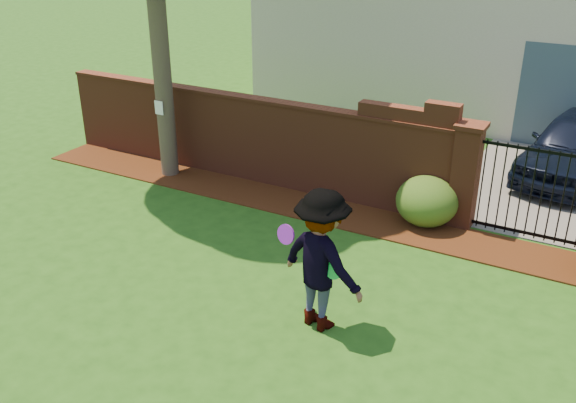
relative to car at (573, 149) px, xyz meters
The scene contains 12 objects.
ground 8.12m from the car, 118.16° to the right, with size 80.00×80.00×0.01m, color #214C13.
mulch_bed 6.13m from the car, 141.49° to the right, with size 11.10×1.08×0.03m, color #37180A.
brick_wall 6.62m from the car, 151.75° to the right, with size 8.70×0.31×2.16m.
pillar_left 3.45m from the car, 114.34° to the right, with size 0.50×0.50×1.88m.
iron_gate 3.15m from the car, 95.77° to the right, with size 1.78×0.03×1.60m.
driveway 1.14m from the car, 109.99° to the left, with size 3.20×8.00×0.01m, color slate.
car is the anchor object (origin of this frame).
paper_notice 8.43m from the car, 152.14° to the right, with size 0.20×0.01×0.28m, color white.
shrub_left 3.93m from the car, 120.06° to the right, with size 1.10×1.10×0.90m, color #254F17.
man 7.40m from the car, 108.12° to the right, with size 1.27×0.73×1.97m, color gray.
frisbee_purple 7.67m from the car, 110.97° to the right, with size 0.27×0.27×0.02m, color purple.
frisbee_green 7.42m from the car, 106.16° to the right, with size 0.26×0.26×0.02m, color green.
Camera 1 is at (4.58, -6.30, 5.12)m, focal length 39.54 mm.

